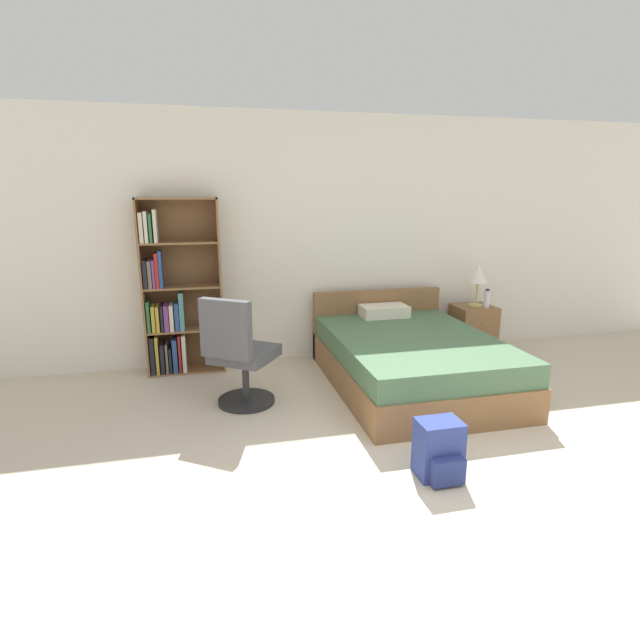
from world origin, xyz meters
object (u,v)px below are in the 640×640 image
bookshelf (173,296)px  nightstand (473,329)px  water_bottle (487,299)px  table_lamp (478,276)px  backpack_blue (439,451)px  office_chair (239,356)px  bed (409,358)px

bookshelf → nightstand: (3.28, -0.14, -0.51)m
water_bottle → nightstand: bearing=130.7°
table_lamp → backpack_blue: 2.87m
bookshelf → office_chair: (0.56, -1.05, -0.33)m
bookshelf → office_chair: 1.23m
bookshelf → bed: bookshelf is taller
office_chair → water_bottle: bearing=16.0°
bed → office_chair: office_chair is taller
water_bottle → bed: bearing=-151.5°
bed → water_bottle: bearing=28.5°
office_chair → table_lamp: table_lamp is taller
bookshelf → office_chair: bookshelf is taller
office_chair → nightstand: office_chair is taller
nightstand → table_lamp: bearing=-53.3°
office_chair → table_lamp: (2.73, 0.89, 0.44)m
office_chair → bookshelf: bearing=117.9°
nightstand → water_bottle: (0.09, -0.10, 0.38)m
bed → nightstand: size_ratio=3.72×
bed → table_lamp: (1.11, 0.73, 0.64)m
bookshelf → water_bottle: bookshelf is taller
nightstand → table_lamp: size_ratio=1.18×
bed → table_lamp: table_lamp is taller
table_lamp → water_bottle: (0.08, -0.09, -0.25)m
office_chair → bed: bearing=5.7°
office_chair → backpack_blue: bearing=-50.3°
bed → backpack_blue: size_ratio=5.38×
table_lamp → backpack_blue: bearing=-124.5°
bed → nightstand: (1.10, 0.75, 0.02)m
nightstand → table_lamp: 0.62m
water_bottle → backpack_blue: water_bottle is taller
water_bottle → backpack_blue: 2.79m
water_bottle → backpack_blue: size_ratio=0.56×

